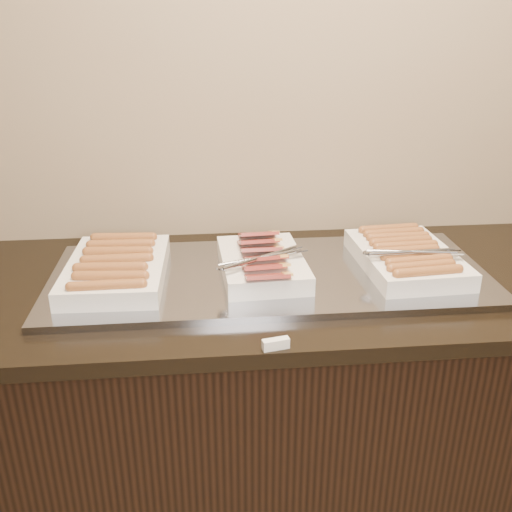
{
  "coord_description": "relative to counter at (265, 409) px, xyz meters",
  "views": [
    {
      "loc": [
        -0.16,
        0.7,
        1.58
      ],
      "look_at": [
        -0.03,
        2.13,
        0.97
      ],
      "focal_mm": 40.0,
      "sensor_mm": 36.0,
      "label": 1
    }
  ],
  "objects": [
    {
      "name": "dish_left",
      "position": [
        -0.4,
        0.0,
        0.5
      ],
      "size": [
        0.27,
        0.39,
        0.07
      ],
      "rotation": [
        0.0,
        0.0,
        -0.03
      ],
      "color": "white",
      "rests_on": "warming_tray"
    },
    {
      "name": "dish_center",
      "position": [
        -0.01,
        -0.0,
        0.5
      ],
      "size": [
        0.26,
        0.35,
        0.09
      ],
      "rotation": [
        0.0,
        0.0,
        0.05
      ],
      "color": "white",
      "rests_on": "warming_tray"
    },
    {
      "name": "warming_tray",
      "position": [
        0.01,
        0.0,
        0.46
      ],
      "size": [
        1.2,
        0.5,
        0.02
      ],
      "primitive_type": "cube",
      "color": "#8E919B",
      "rests_on": "counter"
    },
    {
      "name": "label_holder",
      "position": [
        -0.02,
        -0.36,
        0.46
      ],
      "size": [
        0.06,
        0.03,
        0.02
      ],
      "primitive_type": "cube",
      "rotation": [
        0.0,
        0.0,
        0.2
      ],
      "color": "white",
      "rests_on": "counter"
    },
    {
      "name": "counter",
      "position": [
        0.0,
        0.0,
        0.0
      ],
      "size": [
        2.06,
        0.76,
        0.9
      ],
      "color": "black",
      "rests_on": "ground"
    },
    {
      "name": "dish_right",
      "position": [
        0.4,
        -0.0,
        0.5
      ],
      "size": [
        0.28,
        0.39,
        0.08
      ],
      "rotation": [
        0.0,
        0.0,
        0.05
      ],
      "color": "white",
      "rests_on": "warming_tray"
    }
  ]
}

